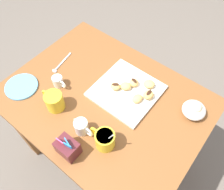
{
  "coord_description": "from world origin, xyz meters",
  "views": [
    {
      "loc": [
        -0.4,
        0.44,
        1.63
      ],
      "look_at": [
        -0.02,
        -0.03,
        0.74
      ],
      "focal_mm": 36.01,
      "sensor_mm": 36.0,
      "label": 1
    }
  ],
  "objects_px": {
    "dining_table": "(105,113)",
    "beignet_1": "(134,83)",
    "pastry_plate_square": "(126,91)",
    "beignet_3": "(115,86)",
    "sugar_caddy": "(68,148)",
    "chocolate_sauce_pitcher": "(58,81)",
    "coffee_mug_yellow_left": "(105,139)",
    "saucer_sky_left": "(21,87)",
    "coffee_mug_yellow_right": "(54,101)",
    "cream_pitcher_white": "(82,127)",
    "beignet_2": "(126,86)",
    "ice_cream_bowl": "(194,109)",
    "beignet_5": "(137,99)",
    "beignet_0": "(148,95)",
    "beignet_4": "(149,84)"
  },
  "relations": [
    {
      "from": "chocolate_sauce_pitcher",
      "to": "beignet_1",
      "type": "distance_m",
      "value": 0.38
    },
    {
      "from": "cream_pitcher_white",
      "to": "saucer_sky_left",
      "type": "relative_size",
      "value": 0.64
    },
    {
      "from": "beignet_5",
      "to": "beignet_2",
      "type": "bearing_deg",
      "value": -15.0
    },
    {
      "from": "saucer_sky_left",
      "to": "beignet_1",
      "type": "xyz_separation_m",
      "value": [
        -0.44,
        -0.35,
        0.03
      ]
    },
    {
      "from": "sugar_caddy",
      "to": "ice_cream_bowl",
      "type": "relative_size",
      "value": 0.99
    },
    {
      "from": "pastry_plate_square",
      "to": "coffee_mug_yellow_left",
      "type": "bearing_deg",
      "value": 108.08
    },
    {
      "from": "beignet_4",
      "to": "beignet_5",
      "type": "bearing_deg",
      "value": 92.05
    },
    {
      "from": "beignet_0",
      "to": "beignet_2",
      "type": "distance_m",
      "value": 0.12
    },
    {
      "from": "pastry_plate_square",
      "to": "beignet_3",
      "type": "distance_m",
      "value": 0.06
    },
    {
      "from": "coffee_mug_yellow_left",
      "to": "cream_pitcher_white",
      "type": "xyz_separation_m",
      "value": [
        0.12,
        0.02,
        -0.01
      ]
    },
    {
      "from": "coffee_mug_yellow_right",
      "to": "beignet_5",
      "type": "distance_m",
      "value": 0.39
    },
    {
      "from": "sugar_caddy",
      "to": "saucer_sky_left",
      "type": "bearing_deg",
      "value": -11.96
    },
    {
      "from": "ice_cream_bowl",
      "to": "beignet_2",
      "type": "relative_size",
      "value": 2.01
    },
    {
      "from": "pastry_plate_square",
      "to": "saucer_sky_left",
      "type": "distance_m",
      "value": 0.53
    },
    {
      "from": "ice_cream_bowl",
      "to": "chocolate_sauce_pitcher",
      "type": "bearing_deg",
      "value": 24.01
    },
    {
      "from": "coffee_mug_yellow_right",
      "to": "beignet_3",
      "type": "xyz_separation_m",
      "value": [
        -0.16,
        -0.25,
        -0.02
      ]
    },
    {
      "from": "coffee_mug_yellow_left",
      "to": "beignet_4",
      "type": "distance_m",
      "value": 0.36
    },
    {
      "from": "ice_cream_bowl",
      "to": "saucer_sky_left",
      "type": "distance_m",
      "value": 0.84
    },
    {
      "from": "coffee_mug_yellow_right",
      "to": "beignet_5",
      "type": "xyz_separation_m",
      "value": [
        -0.29,
        -0.26,
        -0.02
      ]
    },
    {
      "from": "beignet_2",
      "to": "beignet_5",
      "type": "xyz_separation_m",
      "value": [
        -0.09,
        0.02,
        -0.0
      ]
    },
    {
      "from": "dining_table",
      "to": "beignet_1",
      "type": "distance_m",
      "value": 0.24
    },
    {
      "from": "dining_table",
      "to": "beignet_1",
      "type": "relative_size",
      "value": 20.69
    },
    {
      "from": "dining_table",
      "to": "ice_cream_bowl",
      "type": "bearing_deg",
      "value": -152.5
    },
    {
      "from": "pastry_plate_square",
      "to": "chocolate_sauce_pitcher",
      "type": "relative_size",
      "value": 3.22
    },
    {
      "from": "dining_table",
      "to": "coffee_mug_yellow_right",
      "type": "bearing_deg",
      "value": 48.93
    },
    {
      "from": "beignet_1",
      "to": "beignet_5",
      "type": "bearing_deg",
      "value": 135.62
    },
    {
      "from": "sugar_caddy",
      "to": "chocolate_sauce_pitcher",
      "type": "relative_size",
      "value": 1.15
    },
    {
      "from": "sugar_caddy",
      "to": "beignet_5",
      "type": "distance_m",
      "value": 0.39
    },
    {
      "from": "cream_pitcher_white",
      "to": "beignet_3",
      "type": "height_order",
      "value": "cream_pitcher_white"
    },
    {
      "from": "beignet_2",
      "to": "beignet_3",
      "type": "distance_m",
      "value": 0.05
    },
    {
      "from": "beignet_2",
      "to": "beignet_0",
      "type": "bearing_deg",
      "value": -168.12
    },
    {
      "from": "cream_pitcher_white",
      "to": "beignet_5",
      "type": "bearing_deg",
      "value": -110.44
    },
    {
      "from": "pastry_plate_square",
      "to": "coffee_mug_yellow_left",
      "type": "xyz_separation_m",
      "value": [
        -0.09,
        0.27,
        0.04
      ]
    },
    {
      "from": "ice_cream_bowl",
      "to": "chocolate_sauce_pitcher",
      "type": "relative_size",
      "value": 1.17
    },
    {
      "from": "beignet_3",
      "to": "beignet_4",
      "type": "xyz_separation_m",
      "value": [
        -0.12,
        -0.12,
        -0.0
      ]
    },
    {
      "from": "pastry_plate_square",
      "to": "beignet_4",
      "type": "height_order",
      "value": "beignet_4"
    },
    {
      "from": "cream_pitcher_white",
      "to": "dining_table",
      "type": "bearing_deg",
      "value": -80.5
    },
    {
      "from": "dining_table",
      "to": "cream_pitcher_white",
      "type": "distance_m",
      "value": 0.26
    },
    {
      "from": "coffee_mug_yellow_right",
      "to": "beignet_2",
      "type": "xyz_separation_m",
      "value": [
        -0.2,
        -0.28,
        -0.02
      ]
    },
    {
      "from": "chocolate_sauce_pitcher",
      "to": "coffee_mug_yellow_left",
      "type": "bearing_deg",
      "value": 165.6
    },
    {
      "from": "sugar_caddy",
      "to": "beignet_4",
      "type": "relative_size",
      "value": 1.92
    },
    {
      "from": "dining_table",
      "to": "beignet_4",
      "type": "height_order",
      "value": "beignet_4"
    },
    {
      "from": "beignet_5",
      "to": "coffee_mug_yellow_left",
      "type": "bearing_deg",
      "value": 93.1
    },
    {
      "from": "coffee_mug_yellow_left",
      "to": "saucer_sky_left",
      "type": "bearing_deg",
      "value": 3.35
    },
    {
      "from": "dining_table",
      "to": "coffee_mug_yellow_left",
      "type": "relative_size",
      "value": 7.35
    },
    {
      "from": "cream_pitcher_white",
      "to": "sugar_caddy",
      "type": "distance_m",
      "value": 0.11
    },
    {
      "from": "coffee_mug_yellow_right",
      "to": "beignet_3",
      "type": "bearing_deg",
      "value": -123.19
    },
    {
      "from": "dining_table",
      "to": "sugar_caddy",
      "type": "relative_size",
      "value": 9.05
    },
    {
      "from": "coffee_mug_yellow_left",
      "to": "coffee_mug_yellow_right",
      "type": "height_order",
      "value": "coffee_mug_yellow_left"
    },
    {
      "from": "cream_pitcher_white",
      "to": "beignet_2",
      "type": "height_order",
      "value": "cream_pitcher_white"
    }
  ]
}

